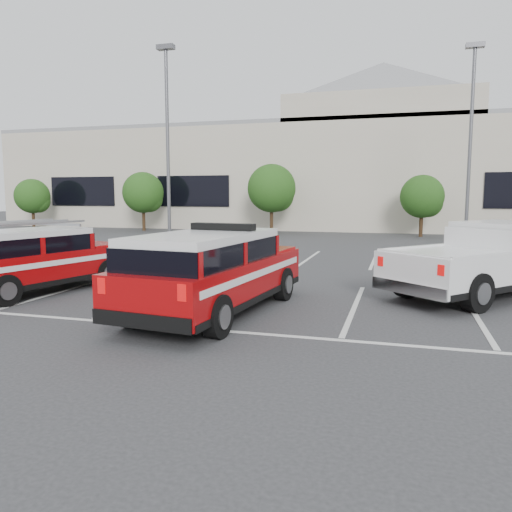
{
  "coord_description": "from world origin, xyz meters",
  "views": [
    {
      "loc": [
        3.69,
        -11.98,
        2.7
      ],
      "look_at": [
        -0.05,
        0.95,
        1.05
      ],
      "focal_mm": 35.0,
      "sensor_mm": 36.0,
      "label": 1
    }
  ],
  "objects": [
    {
      "name": "tree_far_left",
      "position": [
        -24.91,
        22.05,
        2.5
      ],
      "size": [
        2.77,
        2.77,
        3.99
      ],
      "color": "#3F2B19",
      "rests_on": "ground"
    },
    {
      "name": "white_pickup",
      "position": [
        6.09,
        2.55,
        0.79
      ],
      "size": [
        5.91,
        6.29,
        1.97
      ],
      "rotation": [
        0.0,
        0.0,
        -0.72
      ],
      "color": "silver",
      "rests_on": "ground"
    },
    {
      "name": "tree_left",
      "position": [
        -14.91,
        22.05,
        2.77
      ],
      "size": [
        3.07,
        3.07,
        4.42
      ],
      "color": "#3F2B19",
      "rests_on": "ground"
    },
    {
      "name": "tree_mid_right",
      "position": [
        5.09,
        22.05,
        2.5
      ],
      "size": [
        2.77,
        2.77,
        3.99
      ],
      "color": "#3F2B19",
      "rests_on": "ground"
    },
    {
      "name": "convention_building",
      "position": [
        0.18,
        31.86,
        4.72
      ],
      "size": [
        60.0,
        16.99,
        13.2
      ],
      "color": "beige",
      "rests_on": "ground"
    },
    {
      "name": "ground",
      "position": [
        0.0,
        0.0,
        0.0
      ],
      "size": [
        120.0,
        120.0,
        0.0
      ],
      "primitive_type": "plane",
      "color": "#2E2E31",
      "rests_on": "ground"
    },
    {
      "name": "fire_chief_suv",
      "position": [
        -0.34,
        -1.49,
        0.84
      ],
      "size": [
        2.75,
        6.01,
        2.04
      ],
      "rotation": [
        0.0,
        0.0,
        -0.11
      ],
      "color": "#920709",
      "rests_on": "ground"
    },
    {
      "name": "light_pole_left",
      "position": [
        -8.0,
        12.0,
        5.19
      ],
      "size": [
        0.9,
        0.6,
        10.24
      ],
      "color": "#59595E",
      "rests_on": "ground"
    },
    {
      "name": "stall_markings",
      "position": [
        0.0,
        4.5,
        0.01
      ],
      "size": [
        23.0,
        15.0,
        0.01
      ],
      "primitive_type": "cube",
      "color": "silver",
      "rests_on": "ground"
    },
    {
      "name": "tree_mid_left",
      "position": [
        -4.91,
        22.05,
        3.04
      ],
      "size": [
        3.37,
        3.37,
        4.85
      ],
      "color": "#3F2B19",
      "rests_on": "ground"
    },
    {
      "name": "light_pole_mid",
      "position": [
        7.0,
        16.0,
        5.19
      ],
      "size": [
        0.9,
        0.6,
        10.24
      ],
      "color": "#59595E",
      "rests_on": "ground"
    },
    {
      "name": "ladder_suv",
      "position": [
        -5.99,
        -0.56,
        0.8
      ],
      "size": [
        3.14,
        5.38,
        1.99
      ],
      "rotation": [
        0.0,
        0.0,
        -0.24
      ],
      "color": "#920709",
      "rests_on": "ground"
    }
  ]
}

